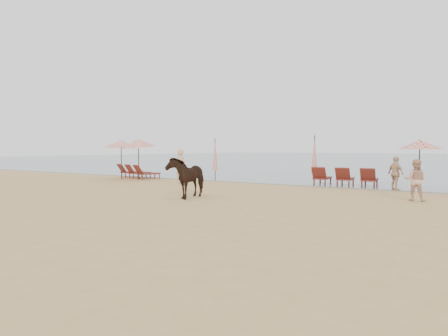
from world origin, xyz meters
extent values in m
plane|color=tan|center=(0.00, 0.00, 0.00)|extent=(120.00, 120.00, 0.00)
cube|color=#51606B|center=(0.00, 80.00, 0.00)|extent=(160.00, 140.00, 0.06)
cube|color=maroon|center=(-10.12, 9.75, 0.34)|extent=(0.99, 1.49, 0.08)
cube|color=maroon|center=(-10.32, 9.05, 0.61)|extent=(0.73, 0.61, 0.60)
cube|color=maroon|center=(-9.09, 9.45, 0.34)|extent=(0.99, 1.49, 0.08)
cube|color=maroon|center=(-9.29, 8.75, 0.61)|extent=(0.73, 0.61, 0.60)
cube|color=maroon|center=(-8.06, 9.16, 0.34)|extent=(0.99, 1.49, 0.08)
cube|color=maroon|center=(-8.26, 8.46, 0.61)|extent=(0.73, 0.61, 0.60)
cube|color=maroon|center=(2.38, 11.06, 0.37)|extent=(0.78, 1.52, 0.08)
cube|color=maroon|center=(2.43, 10.27, 0.67)|extent=(0.72, 0.53, 0.65)
cube|color=maroon|center=(3.54, 11.14, 0.37)|extent=(0.78, 1.52, 0.08)
cube|color=maroon|center=(3.59, 10.34, 0.67)|extent=(0.72, 0.53, 0.65)
cube|color=maroon|center=(4.70, 11.21, 0.37)|extent=(0.78, 1.52, 0.08)
cube|color=maroon|center=(4.75, 10.42, 0.67)|extent=(0.72, 0.53, 0.65)
cylinder|color=black|center=(-9.45, 8.20, 1.12)|extent=(0.05, 0.05, 2.25)
cone|color=red|center=(-9.45, 8.20, 2.19)|extent=(2.14, 2.14, 0.46)
sphere|color=black|center=(-9.45, 8.20, 2.40)|extent=(0.08, 0.08, 0.08)
cylinder|color=black|center=(-8.34, 8.58, 1.16)|extent=(0.05, 0.05, 2.32)
cone|color=red|center=(-8.34, 8.58, 2.26)|extent=(2.05, 2.09, 0.70)
sphere|color=black|center=(-8.34, 8.58, 2.48)|extent=(0.09, 0.09, 0.09)
cylinder|color=black|center=(6.89, 10.89, 1.07)|extent=(0.05, 0.05, 2.14)
cone|color=red|center=(6.89, 10.89, 2.10)|extent=(1.90, 1.90, 0.43)
sphere|color=black|center=(6.89, 10.89, 2.29)|extent=(0.08, 0.08, 0.08)
cylinder|color=black|center=(-3.86, 10.32, 1.26)|extent=(0.05, 0.05, 2.51)
cone|color=red|center=(-3.86, 10.32, 1.56)|extent=(0.31, 0.31, 1.89)
cylinder|color=black|center=(1.97, 10.92, 1.31)|extent=(0.06, 0.06, 2.61)
cone|color=red|center=(1.97, 10.92, 1.62)|extent=(0.32, 0.32, 1.96)
imported|color=black|center=(-0.67, 3.33, 0.80)|extent=(1.10, 1.99, 1.60)
imported|color=#D8A487|center=(-4.24, 7.53, 0.95)|extent=(0.73, 0.51, 1.89)
imported|color=tan|center=(7.03, 6.89, 0.76)|extent=(0.78, 0.63, 1.53)
imported|color=#D6AC85|center=(6.00, 10.12, 0.79)|extent=(0.93, 0.91, 1.57)
camera|label=1|loc=(8.13, -8.36, 1.92)|focal=30.00mm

